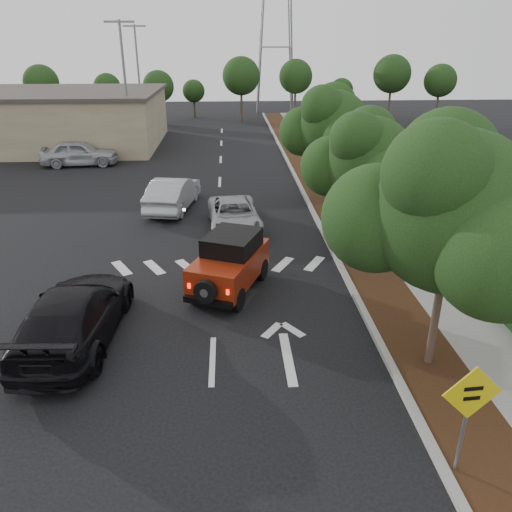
{
  "coord_description": "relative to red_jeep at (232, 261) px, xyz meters",
  "views": [
    {
      "loc": [
        0.54,
        -10.99,
        7.79
      ],
      "look_at": [
        1.32,
        3.0,
        1.68
      ],
      "focal_mm": 35.0,
      "sensor_mm": 36.0,
      "label": 1
    }
  ],
  "objects": [
    {
      "name": "curb",
      "position": [
        4.03,
        7.81,
        -0.91
      ],
      "size": [
        0.2,
        70.0,
        0.15
      ],
      "primitive_type": "cube",
      "color": "#9E9B93",
      "rests_on": "ground"
    },
    {
      "name": "light_pole_b",
      "position": [
        -8.07,
        33.81,
        -0.99
      ],
      "size": [
        2.0,
        0.22,
        9.0
      ],
      "primitive_type": null,
      "color": "slate",
      "rests_on": "ground"
    },
    {
      "name": "transmission_tower",
      "position": [
        5.43,
        43.81,
        -0.99
      ],
      "size": [
        7.0,
        4.0,
        28.0
      ],
      "primitive_type": null,
      "color": "slate",
      "rests_on": "ground"
    },
    {
      "name": "black_suv_oncoming",
      "position": [
        -4.37,
        -2.97,
        -0.17
      ],
      "size": [
        2.54,
        5.7,
        1.63
      ],
      "primitive_type": "imported",
      "rotation": [
        0.0,
        0.0,
        3.1
      ],
      "color": "black",
      "rests_on": "ground"
    },
    {
      "name": "red_jeep",
      "position": [
        0.0,
        0.0,
        0.0
      ],
      "size": [
        2.87,
        3.97,
        1.94
      ],
      "rotation": [
        0.0,
        0.0,
        -0.39
      ],
      "color": "black",
      "rests_on": "ground"
    },
    {
      "name": "street_tree_near",
      "position": [
        5.03,
        -4.69,
        -0.99
      ],
      "size": [
        3.8,
        3.8,
        5.92
      ],
      "primitive_type": null,
      "color": "black",
      "rests_on": "ground"
    },
    {
      "name": "commercial_building",
      "position": [
        -16.57,
        25.81,
        1.01
      ],
      "size": [
        22.0,
        12.0,
        4.0
      ],
      "primitive_type": "cube",
      "color": "gray",
      "rests_on": "ground"
    },
    {
      "name": "sidewalk",
      "position": [
        6.93,
        7.81,
        -0.93
      ],
      "size": [
        2.0,
        70.0,
        0.12
      ],
      "primitive_type": "cube",
      "color": "gray",
      "rests_on": "ground"
    },
    {
      "name": "planting_strip",
      "position": [
        5.03,
        7.81,
        -0.93
      ],
      "size": [
        1.8,
        70.0,
        0.12
      ],
      "primitive_type": "cube",
      "color": "black",
      "rests_on": "ground"
    },
    {
      "name": "parked_suv",
      "position": [
        -9.93,
        18.55,
        -0.14
      ],
      "size": [
        5.08,
        2.39,
        1.68
      ],
      "primitive_type": "imported",
      "rotation": [
        0.0,
        0.0,
        1.65
      ],
      "color": "#A9ABB1",
      "rests_on": "ground"
    },
    {
      "name": "ground",
      "position": [
        -0.57,
        -4.19,
        -0.99
      ],
      "size": [
        120.0,
        120.0,
        0.0
      ],
      "primitive_type": "plane",
      "color": "black",
      "rests_on": "ground"
    },
    {
      "name": "light_pole_a",
      "position": [
        -7.07,
        21.81,
        -0.99
      ],
      "size": [
        2.0,
        0.22,
        9.0
      ],
      "primitive_type": null,
      "color": "slate",
      "rests_on": "ground"
    },
    {
      "name": "silver_suv_ahead",
      "position": [
        0.17,
        5.73,
        -0.33
      ],
      "size": [
        2.53,
        4.85,
        1.31
      ],
      "primitive_type": "imported",
      "rotation": [
        0.0,
        0.0,
        0.08
      ],
      "color": "#9B9FA3",
      "rests_on": "ground"
    },
    {
      "name": "hedge",
      "position": [
        8.33,
        7.81,
        -0.59
      ],
      "size": [
        0.8,
        70.0,
        0.8
      ],
      "primitive_type": "cube",
      "color": "black",
      "rests_on": "ground"
    },
    {
      "name": "street_tree_mid",
      "position": [
        5.03,
        2.31,
        -0.99
      ],
      "size": [
        3.2,
        3.2,
        5.32
      ],
      "primitive_type": null,
      "color": "black",
      "rests_on": "ground"
    },
    {
      "name": "silver_sedan_oncoming",
      "position": [
        -2.8,
        8.82,
        -0.19
      ],
      "size": [
        2.5,
        5.03,
        1.59
      ],
      "primitive_type": "imported",
      "rotation": [
        0.0,
        0.0,
        2.97
      ],
      "color": "#A4A7AC",
      "rests_on": "ground"
    },
    {
      "name": "speed_hump_sign",
      "position": [
        4.23,
        -8.21,
        0.69
      ],
      "size": [
        1.14,
        0.13,
        2.42
      ],
      "rotation": [
        0.0,
        0.0,
        0.08
      ],
      "color": "slate",
      "rests_on": "ground"
    },
    {
      "name": "street_tree_far",
      "position": [
        5.03,
        8.81,
        -0.99
      ],
      "size": [
        3.4,
        3.4,
        5.62
      ],
      "primitive_type": null,
      "color": "black",
      "rests_on": "ground"
    }
  ]
}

